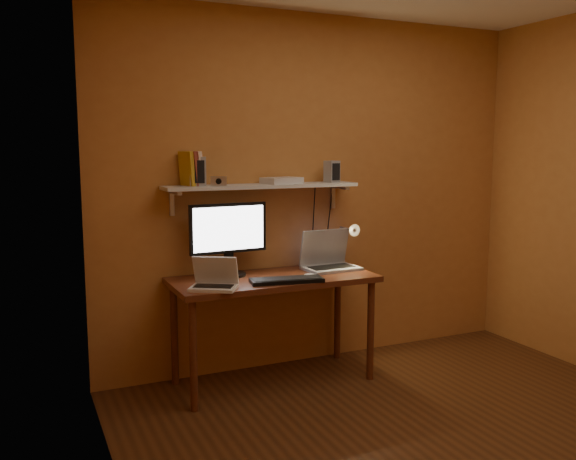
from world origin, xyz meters
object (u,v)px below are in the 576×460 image
laptop (328,258)px  speaker_right (332,172)px  router (282,180)px  desk_lamp (348,238)px  desk (273,289)px  wall_shelf (262,186)px  shelf_camera (219,181)px  speaker_left (198,171)px  mouse (309,276)px  monitor (229,235)px  keyboard (287,280)px  netbook (214,280)px

laptop → speaker_right: (0.07, 0.08, 0.63)m
router → desk_lamp: bearing=-8.0°
desk_lamp → desk: bearing=-169.2°
desk_lamp → wall_shelf: bearing=174.1°
speaker_right → shelf_camera: bearing=169.1°
desk → speaker_left: bearing=156.5°
desk_lamp → speaker_right: (-0.11, 0.06, 0.50)m
laptop → desk: bearing=-171.0°
speaker_right → mouse: bearing=-150.3°
laptop → speaker_left: speaker_left is taller
speaker_left → shelf_camera: bearing=-10.3°
monitor → laptop: bearing=-8.7°
monitor → router: bearing=1.0°
mouse → router: 0.72m
speaker_left → wall_shelf: bearing=14.8°
desk → wall_shelf: size_ratio=1.00×
mouse → shelf_camera: size_ratio=0.83×
desk_lamp → shelf_camera: bearing=179.2°
laptop → keyboard: laptop is taller
keyboard → netbook: bearing=-173.1°
laptop → netbook: (-0.95, -0.26, -0.02)m
speaker_right → router: (-0.40, 0.02, -0.06)m
netbook → mouse: bearing=33.3°
wall_shelf → netbook: (-0.47, -0.36, -0.55)m
monitor → laptop: size_ratio=1.40×
laptop → router: (-0.33, 0.10, 0.57)m
mouse → speaker_left: 1.03m
speaker_right → router: speaker_right is taller
speaker_right → desk: bearing=-175.3°
speaker_left → router: speaker_left is taller
wall_shelf → laptop: 0.72m
speaker_left → shelf_camera: speaker_left is taller
desk_lamp → speaker_left: speaker_left is taller
speaker_right → shelf_camera: size_ratio=1.42×
netbook → desk_lamp: size_ratio=0.93×
laptop → netbook: size_ratio=1.15×
laptop → mouse: (-0.27, -0.24, -0.06)m
keyboard → router: size_ratio=1.81×
speaker_left → desk: bearing=-7.9°
desk → laptop: (0.48, 0.10, 0.16)m
desk → speaker_right: speaker_right is taller
desk → shelf_camera: (-0.34, 0.14, 0.74)m
wall_shelf → mouse: bearing=-58.8°
laptop → shelf_camera: shelf_camera is taller
netbook → desk_lamp: 1.18m
desk → wall_shelf: (0.00, 0.19, 0.69)m
keyboard → mouse: 0.19m
speaker_left → speaker_right: 1.01m
monitor → speaker_right: 0.91m
laptop → speaker_left: bearing=171.1°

